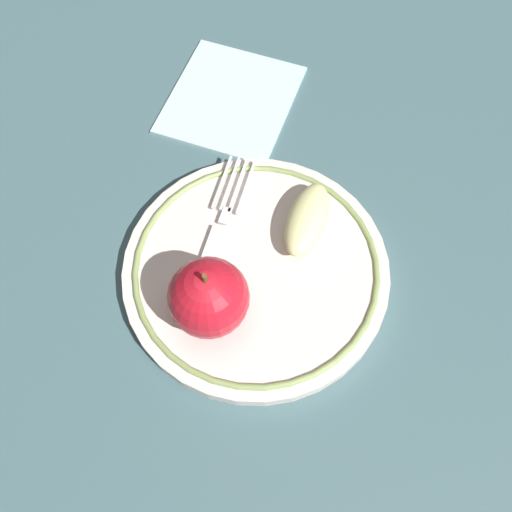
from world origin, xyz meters
name	(u,v)px	position (x,y,z in m)	size (l,w,h in m)	color
ground_plane	(257,251)	(0.00, 0.00, 0.00)	(2.00, 2.00, 0.00)	#3B575C
plate	(256,270)	(-0.02, -0.02, 0.01)	(0.24, 0.24, 0.02)	beige
apple_red_whole	(209,298)	(-0.08, -0.02, 0.05)	(0.07, 0.07, 0.08)	#B41522
apple_slice_front	(307,219)	(0.04, -0.02, 0.03)	(0.08, 0.04, 0.03)	beige
fork	(214,240)	(-0.03, 0.03, 0.02)	(0.17, 0.09, 0.00)	silver
napkin_folded	(231,98)	(0.12, 0.14, 0.00)	(0.14, 0.13, 0.01)	#ACC6C7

